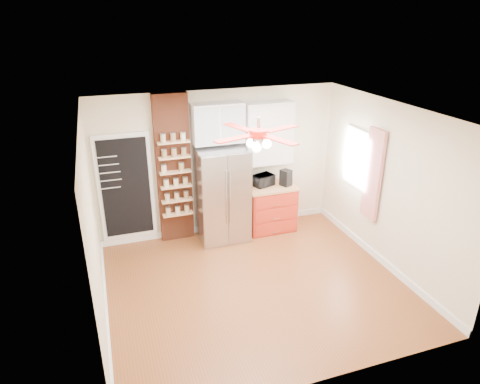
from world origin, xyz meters
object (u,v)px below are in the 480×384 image
object	(u,v)px
toaster_oven	(263,180)
red_cabinet	(270,207)
ceiling_fan	(258,134)
fridge	(222,195)
canister_left	(290,181)
coffee_maker	(286,178)
pantry_jar_oats	(164,168)

from	to	relation	value
toaster_oven	red_cabinet	bearing A→B (deg)	-46.81
red_cabinet	ceiling_fan	size ratio (longest dim) A/B	0.67
fridge	canister_left	size ratio (longest dim) A/B	11.66
ceiling_fan	red_cabinet	bearing A→B (deg)	61.29
red_cabinet	canister_left	size ratio (longest dim) A/B	6.26
fridge	red_cabinet	distance (m)	1.06
red_cabinet	canister_left	bearing A→B (deg)	-11.02
red_cabinet	fridge	bearing A→B (deg)	-177.05
coffee_maker	pantry_jar_oats	world-z (taller)	pantry_jar_oats
fridge	ceiling_fan	xyz separation A→B (m)	(0.05, -1.63, 1.55)
pantry_jar_oats	fridge	bearing A→B (deg)	-10.15
fridge	coffee_maker	xyz separation A→B (m)	(1.25, -0.01, 0.18)
fridge	pantry_jar_oats	xyz separation A→B (m)	(-0.99, 0.18, 0.56)
red_cabinet	pantry_jar_oats	xyz separation A→B (m)	(-1.96, 0.13, 0.98)
red_cabinet	ceiling_fan	xyz separation A→B (m)	(-0.92, -1.68, 1.97)
red_cabinet	ceiling_fan	distance (m)	2.75
coffee_maker	pantry_jar_oats	bearing A→B (deg)	151.65
coffee_maker	canister_left	xyz separation A→B (m)	(0.09, -0.01, -0.08)
ceiling_fan	pantry_jar_oats	world-z (taller)	ceiling_fan
toaster_oven	pantry_jar_oats	distance (m)	1.88
coffee_maker	pantry_jar_oats	size ratio (longest dim) A/B	2.46
coffee_maker	canister_left	world-z (taller)	coffee_maker
fridge	toaster_oven	world-z (taller)	fridge
toaster_oven	coffee_maker	world-z (taller)	coffee_maker
fridge	coffee_maker	world-z (taller)	fridge
coffee_maker	canister_left	distance (m)	0.12
ceiling_fan	toaster_oven	size ratio (longest dim) A/B	3.62
ceiling_fan	pantry_jar_oats	bearing A→B (deg)	119.92
pantry_jar_oats	toaster_oven	bearing A→B (deg)	-1.90
fridge	canister_left	distance (m)	1.34
coffee_maker	pantry_jar_oats	distance (m)	2.28
toaster_oven	pantry_jar_oats	xyz separation A→B (m)	(-1.83, 0.06, 0.43)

